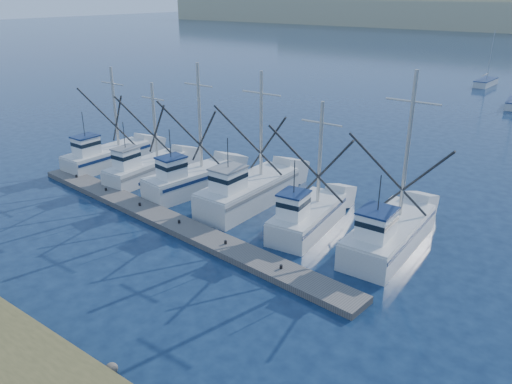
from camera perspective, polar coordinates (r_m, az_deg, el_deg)
ground at (r=22.53m, az=-6.94°, el=-14.98°), size 500.00×500.00×0.00m
floating_dock at (r=31.54m, az=-9.92°, el=-3.30°), size 27.60×4.37×0.37m
trawler_fleet at (r=33.86m, az=-3.38°, el=0.27°), size 27.08×8.32×9.75m
sailboat_far at (r=85.44m, az=24.77°, el=11.29°), size 2.18×6.30×8.10m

